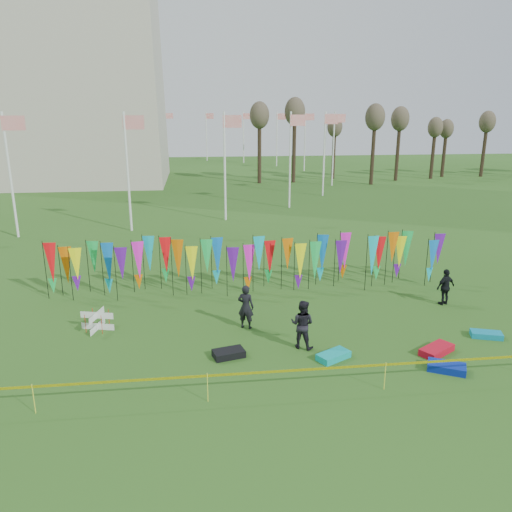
{
  "coord_description": "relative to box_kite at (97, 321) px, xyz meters",
  "views": [
    {
      "loc": [
        -2.31,
        -13.78,
        7.98
      ],
      "look_at": [
        0.14,
        6.0,
        2.2
      ],
      "focal_mm": 35.0,
      "sensor_mm": 36.0,
      "label": 1
    }
  ],
  "objects": [
    {
      "name": "ground",
      "position": [
        6.13,
        -4.26,
        -0.37
      ],
      "size": [
        160.0,
        160.0,
        0.0
      ],
      "primitive_type": "plane",
      "color": "#264F16",
      "rests_on": "ground"
    },
    {
      "name": "flagpole_ring",
      "position": [
        -7.87,
        43.74,
        3.63
      ],
      "size": [
        57.4,
        56.16,
        8.0
      ],
      "color": "white",
      "rests_on": "ground"
    },
    {
      "name": "banner_row",
      "position": [
        6.41,
        3.76,
        1.21
      ],
      "size": [
        18.64,
        0.64,
        2.46
      ],
      "color": "black",
      "rests_on": "ground"
    },
    {
      "name": "caution_tape_near",
      "position": [
        5.91,
        -5.41,
        0.41
      ],
      "size": [
        26.0,
        0.02,
        0.9
      ],
      "color": "#FCFF05",
      "rests_on": "ground"
    },
    {
      "name": "tree_line",
      "position": [
        38.13,
        39.74,
        5.8
      ],
      "size": [
        53.92,
        1.92,
        7.84
      ],
      "color": "#34261A",
      "rests_on": "ground"
    },
    {
      "name": "box_kite",
      "position": [
        0.0,
        0.0,
        0.0
      ],
      "size": [
        0.66,
        0.66,
        0.73
      ],
      "rotation": [
        0.0,
        0.0,
        -0.26
      ],
      "color": "red",
      "rests_on": "ground"
    },
    {
      "name": "person_left",
      "position": [
        5.61,
        -0.5,
        0.49
      ],
      "size": [
        0.76,
        0.68,
        1.72
      ],
      "primitive_type": "imported",
      "rotation": [
        0.0,
        0.0,
        2.72
      ],
      "color": "black",
      "rests_on": "ground"
    },
    {
      "name": "person_mid",
      "position": [
        7.38,
        -2.38,
        0.51
      ],
      "size": [
        1.0,
        0.88,
        1.75
      ],
      "primitive_type": "imported",
      "rotation": [
        0.0,
        0.0,
        2.61
      ],
      "color": "black",
      "rests_on": "ground"
    },
    {
      "name": "person_right",
      "position": [
        14.32,
        0.86,
        0.42
      ],
      "size": [
        1.04,
        0.79,
        1.58
      ],
      "primitive_type": "imported",
      "rotation": [
        0.0,
        0.0,
        3.45
      ],
      "color": "black",
      "rests_on": "ground"
    },
    {
      "name": "kite_bag_turquoise",
      "position": [
        8.26,
        -3.36,
        -0.25
      ],
      "size": [
        1.26,
        1.04,
        0.23
      ],
      "primitive_type": "cube",
      "rotation": [
        0.0,
        0.0,
        0.51
      ],
      "color": "#0BADAB",
      "rests_on": "ground"
    },
    {
      "name": "kite_bag_blue",
      "position": [
        11.63,
        -4.59,
        -0.25
      ],
      "size": [
        1.31,
        1.08,
        0.24
      ],
      "primitive_type": "cube",
      "rotation": [
        0.0,
        0.0,
        -0.49
      ],
      "color": "#09249D",
      "rests_on": "ground"
    },
    {
      "name": "kite_bag_red",
      "position": [
        11.89,
        -3.4,
        -0.25
      ],
      "size": [
        1.43,
        1.21,
        0.24
      ],
      "primitive_type": "cube",
      "rotation": [
        0.0,
        0.0,
        0.56
      ],
      "color": "red",
      "rests_on": "ground"
    },
    {
      "name": "kite_bag_black",
      "position": [
        4.78,
        -2.77,
        -0.25
      ],
      "size": [
        1.16,
        0.84,
        0.24
      ],
      "primitive_type": "cube",
      "rotation": [
        0.0,
        0.0,
        0.25
      ],
      "color": "black",
      "rests_on": "ground"
    },
    {
      "name": "kite_bag_teal",
      "position": [
        14.3,
        -2.42,
        -0.26
      ],
      "size": [
        1.19,
        0.84,
        0.21
      ],
      "primitive_type": "cube",
      "rotation": [
        0.0,
        0.0,
        -0.33
      ],
      "color": "#0C87AA",
      "rests_on": "ground"
    }
  ]
}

